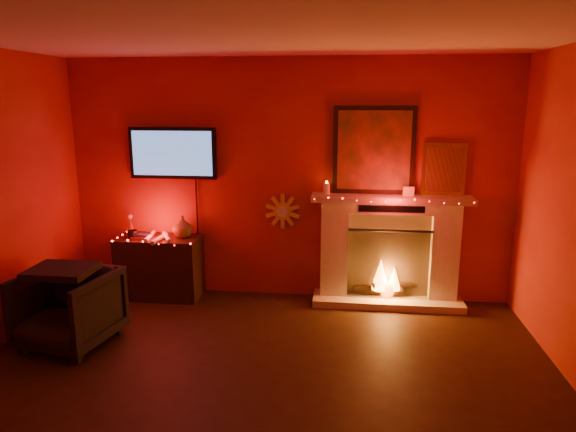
# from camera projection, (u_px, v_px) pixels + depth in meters

# --- Properties ---
(room) EXTENTS (5.00, 5.00, 5.00)m
(room) POSITION_uv_depth(u_px,v_px,m) (242.00, 239.00, 3.35)
(room) COLOR black
(room) RESTS_ON ground
(floor) EXTENTS (5.00, 5.00, 0.00)m
(floor) POSITION_uv_depth(u_px,v_px,m) (246.00, 422.00, 3.65)
(floor) COLOR black
(floor) RESTS_ON ground
(fireplace) EXTENTS (1.72, 0.40, 2.18)m
(fireplace) POSITION_uv_depth(u_px,v_px,m) (388.00, 240.00, 5.67)
(fireplace) COLOR beige
(fireplace) RESTS_ON floor
(tv) EXTENTS (1.00, 0.07, 1.24)m
(tv) POSITION_uv_depth(u_px,v_px,m) (173.00, 153.00, 5.80)
(tv) COLOR black
(tv) RESTS_ON room
(sunburst_clock) EXTENTS (0.40, 0.03, 0.40)m
(sunburst_clock) POSITION_uv_depth(u_px,v_px,m) (283.00, 211.00, 5.83)
(sunburst_clock) COLOR gold
(sunburst_clock) RESTS_ON room
(console_table) EXTENTS (0.93, 0.56, 0.95)m
(console_table) POSITION_uv_depth(u_px,v_px,m) (161.00, 264.00, 5.91)
(console_table) COLOR black
(console_table) RESTS_ON floor
(armchair) EXTENTS (0.89, 0.91, 0.71)m
(armchair) POSITION_uv_depth(u_px,v_px,m) (68.00, 309.00, 4.73)
(armchair) COLOR black
(armchair) RESTS_ON floor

